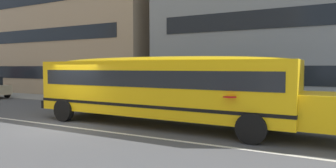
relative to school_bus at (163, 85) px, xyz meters
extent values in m
plane|color=#4C4C4F|center=(-3.61, -1.97, -1.67)|extent=(400.00, 400.00, 0.00)
cube|color=gray|center=(-3.61, 5.64, -1.67)|extent=(120.00, 3.00, 0.01)
cube|color=silver|center=(-3.61, -1.97, -1.67)|extent=(110.00, 0.16, 0.01)
cube|color=yellow|center=(-0.24, 0.00, -0.11)|extent=(10.77, 2.55, 2.15)
cube|color=yellow|center=(5.91, -0.06, -0.65)|extent=(1.58, 2.07, 1.08)
cube|color=black|center=(-5.70, 0.06, -1.01)|extent=(0.22, 2.45, 0.35)
cube|color=black|center=(-0.24, 0.00, 0.28)|extent=(10.13, 2.58, 0.63)
cube|color=black|center=(-0.24, 0.00, -0.74)|extent=(10.79, 2.58, 0.12)
ellipsoid|color=yellow|center=(-0.24, 0.00, 0.97)|extent=(10.34, 2.35, 0.35)
cylinder|color=red|center=(3.18, -1.43, -0.22)|extent=(0.43, 0.43, 0.03)
cylinder|color=black|center=(3.85, 1.18, -1.18)|extent=(0.98, 0.28, 0.98)
cylinder|color=black|center=(3.83, -1.26, -1.18)|extent=(0.98, 0.28, 0.98)
cylinder|color=black|center=(-4.32, 1.26, -1.18)|extent=(0.98, 0.28, 0.98)
cylinder|color=black|center=(-4.34, -1.18, -1.18)|extent=(0.98, 0.28, 0.98)
cylinder|color=black|center=(-16.06, 4.01, -1.37)|extent=(0.60, 0.19, 0.60)
cube|color=black|center=(-15.34, 7.12, 0.25)|extent=(15.11, 0.04, 1.10)
cube|color=black|center=(-15.34, 7.12, 3.45)|extent=(15.11, 0.04, 1.10)
cube|color=black|center=(3.45, 7.12, 0.25)|extent=(14.17, 0.04, 1.10)
cube|color=black|center=(3.45, 7.12, 3.45)|extent=(14.17, 0.04, 1.10)
camera|label=1|loc=(5.83, -10.57, 0.72)|focal=31.94mm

